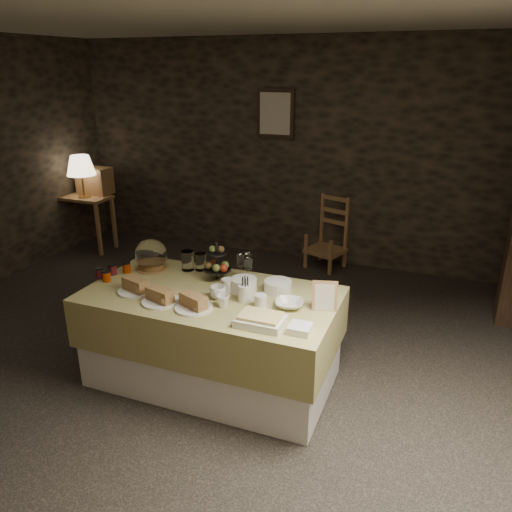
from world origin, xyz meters
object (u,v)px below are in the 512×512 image
(console_table, at_px, (85,206))
(wine_rack, at_px, (95,181))
(buffet_table, at_px, (212,331))
(table_lamp, at_px, (81,166))
(chair, at_px, (327,236))
(fruit_stand, at_px, (217,265))

(console_table, relative_size, wine_rack, 1.69)
(buffet_table, height_order, console_table, buffet_table)
(console_table, relative_size, table_lamp, 1.34)
(chair, xyz_separation_m, fruit_stand, (-0.30, -2.37, 0.47))
(console_table, height_order, chair, chair)
(buffet_table, xyz_separation_m, fruit_stand, (-0.06, 0.25, 0.43))
(wine_rack, bearing_deg, console_table, -105.52)
(table_lamp, distance_m, chair, 3.16)
(console_table, distance_m, wine_rack, 0.35)
(buffet_table, height_order, fruit_stand, fruit_stand)
(console_table, xyz_separation_m, table_lamp, (0.05, -0.05, 0.53))
(buffet_table, distance_m, fruit_stand, 0.50)
(buffet_table, height_order, wine_rack, wine_rack)
(buffet_table, distance_m, console_table, 3.51)
(buffet_table, relative_size, wine_rack, 4.36)
(table_lamp, height_order, wine_rack, table_lamp)
(console_table, xyz_separation_m, chair, (3.07, 0.55, -0.20))
(table_lamp, xyz_separation_m, fruit_stand, (2.72, -1.77, -0.26))
(wine_rack, bearing_deg, buffet_table, -38.98)
(chair, height_order, fruit_stand, fruit_stand)
(buffet_table, relative_size, table_lamp, 3.46)
(table_lamp, xyz_separation_m, chair, (3.02, 0.60, -0.73))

